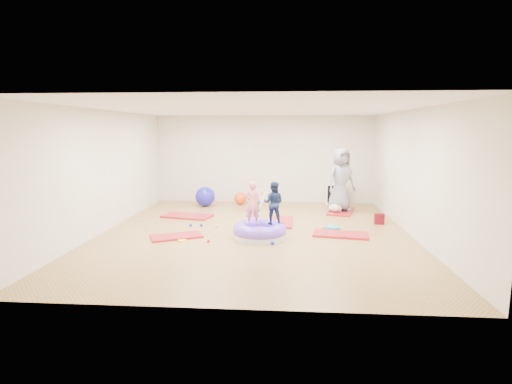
{
  "coord_description": "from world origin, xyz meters",
  "views": [
    {
      "loc": [
        0.69,
        -8.93,
        2.34
      ],
      "look_at": [
        0.0,
        0.3,
        0.9
      ],
      "focal_mm": 28.0,
      "sensor_mm": 36.0,
      "label": 1
    }
  ],
  "objects": [
    {
      "name": "child_pink",
      "position": [
        -0.02,
        -0.45,
        0.82
      ],
      "size": [
        0.36,
        0.25,
        0.96
      ],
      "primitive_type": "imported",
      "rotation": [
        0.0,
        0.0,
        3.21
      ],
      "color": "#E0717D",
      "rests_on": "inflatable_cushion"
    },
    {
      "name": "child_navy",
      "position": [
        0.43,
        -0.35,
        0.81
      ],
      "size": [
        0.51,
        0.43,
        0.94
      ],
      "primitive_type": "imported",
      "rotation": [
        0.0,
        0.0,
        2.96
      ],
      "color": "#131F40",
      "rests_on": "inflatable_cushion"
    },
    {
      "name": "gym_mat_rear_right",
      "position": [
        2.29,
        2.48,
        0.03
      ],
      "size": [
        0.94,
        1.39,
        0.05
      ],
      "primitive_type": "cube",
      "rotation": [
        0.0,
        0.0,
        1.31
      ],
      "color": "red",
      "rests_on": "ground"
    },
    {
      "name": "cube_shelf",
      "position": [
        2.3,
        3.79,
        0.33
      ],
      "size": [
        0.65,
        0.32,
        0.65
      ],
      "color": "white",
      "rests_on": "ground"
    },
    {
      "name": "gym_mat_right",
      "position": [
        1.93,
        -0.13,
        0.03
      ],
      "size": [
        1.29,
        0.79,
        0.05
      ],
      "primitive_type": "cube",
      "rotation": [
        0.0,
        0.0,
        -0.16
      ],
      "color": "red",
      "rests_on": "ground"
    },
    {
      "name": "gym_mat_front_left",
      "position": [
        -1.69,
        -0.56,
        0.02
      ],
      "size": [
        1.22,
        0.97,
        0.05
      ],
      "primitive_type": "cube",
      "rotation": [
        0.0,
        0.0,
        0.46
      ],
      "color": "red",
      "rests_on": "ground"
    },
    {
      "name": "yellow_toy",
      "position": [
        -1.49,
        -0.85,
        0.01
      ],
      "size": [
        0.19,
        0.19,
        0.03
      ],
      "primitive_type": "cylinder",
      "color": "yellow",
      "rests_on": "ground"
    },
    {
      "name": "room",
      "position": [
        0.0,
        0.0,
        1.4
      ],
      "size": [
        7.01,
        8.01,
        2.81
      ],
      "color": "#A87F3F",
      "rests_on": "ground"
    },
    {
      "name": "adult_caregiver",
      "position": [
        2.26,
        2.45,
        0.95
      ],
      "size": [
        1.04,
        0.93,
        1.79
      ],
      "primitive_type": "imported",
      "rotation": [
        0.0,
        0.0,
        0.53
      ],
      "color": "slate",
      "rests_on": "gym_mat_rear_right"
    },
    {
      "name": "infant_play_gym",
      "position": [
        0.22,
        2.9,
        0.32
      ],
      "size": [
        0.62,
        0.59,
        0.47
      ],
      "rotation": [
        0.0,
        0.0,
        0.12
      ],
      "color": "white",
      "rests_on": "ground"
    },
    {
      "name": "gym_mat_mid_left",
      "position": [
        -1.96,
        1.5,
        0.03
      ],
      "size": [
        1.42,
        0.94,
        0.05
      ],
      "primitive_type": "cube",
      "rotation": [
        0.0,
        0.0,
        -0.23
      ],
      "color": "red",
      "rests_on": "ground"
    },
    {
      "name": "balance_disc",
      "position": [
        1.81,
        0.4,
        0.04
      ],
      "size": [
        0.36,
        0.36,
        0.08
      ],
      "primitive_type": "cylinder",
      "color": "teal",
      "rests_on": "ground"
    },
    {
      "name": "backpack",
      "position": [
        3.05,
        1.06,
        0.13
      ],
      "size": [
        0.24,
        0.15,
        0.27
      ],
      "primitive_type": "cube",
      "rotation": [
        0.0,
        0.0,
        -0.03
      ],
      "color": "#AD0B1F",
      "rests_on": "ground"
    },
    {
      "name": "gym_mat_center_back",
      "position": [
        0.57,
        0.98,
        0.03
      ],
      "size": [
        0.66,
        1.24,
        0.05
      ],
      "primitive_type": "cube",
      "rotation": [
        0.0,
        0.0,
        1.53
      ],
      "color": "red",
      "rests_on": "ground"
    },
    {
      "name": "exercise_ball_orange",
      "position": [
        -0.73,
        3.46,
        0.2
      ],
      "size": [
        0.39,
        0.39,
        0.39
      ],
      "primitive_type": "sphere",
      "color": "#DD4B0E",
      "rests_on": "ground"
    },
    {
      "name": "exercise_ball_blue",
      "position": [
        -1.79,
        3.08,
        0.3
      ],
      "size": [
        0.61,
        0.61,
        0.61
      ],
      "primitive_type": "sphere",
      "color": "#1D1AAC",
      "rests_on": "ground"
    },
    {
      "name": "infant",
      "position": [
        2.1,
        2.24,
        0.17
      ],
      "size": [
        0.39,
        0.4,
        0.23
      ],
      "color": "silver",
      "rests_on": "gym_mat_rear_right"
    },
    {
      "name": "ball_pit_balls",
      "position": [
        -0.1,
        -0.07,
        0.04
      ],
      "size": [
        3.67,
        1.52,
        0.07
      ],
      "color": "#1D1AAC",
      "rests_on": "ground"
    },
    {
      "name": "inflatable_cushion",
      "position": [
        0.14,
        -0.46,
        0.14
      ],
      "size": [
        1.18,
        1.18,
        0.37
      ],
      "rotation": [
        0.0,
        0.0,
        -0.16
      ],
      "color": "silver",
      "rests_on": "ground"
    }
  ]
}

